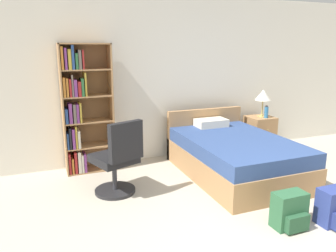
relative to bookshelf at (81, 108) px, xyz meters
name	(u,v)px	position (x,y,z in m)	size (l,w,h in m)	color
wall_back	(173,79)	(1.53, 0.23, 0.35)	(9.00, 0.06, 2.60)	silver
bookshelf	(81,108)	(0.00, 0.00, 0.00)	(0.71, 0.34, 1.86)	#AD7F51
bed	(233,155)	(2.00, -0.91, -0.67)	(1.33, 1.99, 0.80)	#AD7F51
office_chair	(118,161)	(0.29, -0.98, -0.51)	(0.63, 0.68, 0.97)	#232326
nightstand	(260,134)	(3.04, -0.13, -0.65)	(0.43, 0.44, 0.61)	#AD7F51
table_lamp	(263,96)	(3.06, -0.13, 0.03)	(0.28, 0.28, 0.48)	tan
water_bottle	(266,112)	(3.07, -0.23, -0.24)	(0.07, 0.07, 0.21)	teal
backpack_blue	(334,208)	(2.21, -2.50, -0.77)	(0.30, 0.28, 0.39)	navy
backpack_green	(290,211)	(1.75, -2.38, -0.77)	(0.34, 0.26, 0.38)	#2D603D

